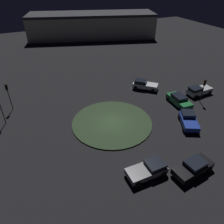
{
  "coord_description": "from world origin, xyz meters",
  "views": [
    {
      "loc": [
        9.79,
        20.89,
        17.25
      ],
      "look_at": [
        0.0,
        0.0,
        1.75
      ],
      "focal_mm": 34.23,
      "sensor_mm": 36.0,
      "label": 1
    }
  ],
  "objects_px": {
    "car_blue": "(189,120)",
    "car_grey": "(148,170)",
    "traffic_light_southeast_near": "(8,92)",
    "car_silver": "(199,90)",
    "traffic_light_west": "(204,86)",
    "car_white": "(144,85)",
    "store_building": "(92,25)",
    "car_black": "(193,167)",
    "traffic_light_southeast": "(0,104)",
    "car_green": "(179,100)"
  },
  "relations": [
    {
      "from": "traffic_light_west",
      "to": "store_building",
      "type": "distance_m",
      "value": 42.97
    },
    {
      "from": "car_blue",
      "to": "store_building",
      "type": "height_order",
      "value": "store_building"
    },
    {
      "from": "car_silver",
      "to": "traffic_light_southeast_near",
      "type": "xyz_separation_m",
      "value": [
        27.96,
        -8.18,
        2.12
      ]
    },
    {
      "from": "car_black",
      "to": "store_building",
      "type": "bearing_deg",
      "value": -105.75
    },
    {
      "from": "car_white",
      "to": "store_building",
      "type": "bearing_deg",
      "value": 127.8
    },
    {
      "from": "car_silver",
      "to": "store_building",
      "type": "height_order",
      "value": "store_building"
    },
    {
      "from": "traffic_light_west",
      "to": "car_silver",
      "type": "bearing_deg",
      "value": -123.22
    },
    {
      "from": "car_black",
      "to": "store_building",
      "type": "xyz_separation_m",
      "value": [
        -9.36,
        -53.14,
        2.66
      ]
    },
    {
      "from": "car_black",
      "to": "car_green",
      "type": "bearing_deg",
      "value": -129.52
    },
    {
      "from": "car_silver",
      "to": "traffic_light_southeast_near",
      "type": "height_order",
      "value": "traffic_light_southeast_near"
    },
    {
      "from": "car_green",
      "to": "traffic_light_southeast",
      "type": "height_order",
      "value": "traffic_light_southeast"
    },
    {
      "from": "traffic_light_southeast_near",
      "to": "store_building",
      "type": "relative_size",
      "value": 0.11
    },
    {
      "from": "car_green",
      "to": "car_blue",
      "type": "relative_size",
      "value": 1.06
    },
    {
      "from": "car_grey",
      "to": "traffic_light_southeast",
      "type": "relative_size",
      "value": 0.93
    },
    {
      "from": "car_green",
      "to": "car_white",
      "type": "bearing_deg",
      "value": -158.63
    },
    {
      "from": "traffic_light_southeast",
      "to": "store_building",
      "type": "relative_size",
      "value": 0.12
    },
    {
      "from": "traffic_light_southeast",
      "to": "traffic_light_southeast_near",
      "type": "relative_size",
      "value": 1.06
    },
    {
      "from": "traffic_light_southeast_near",
      "to": "car_blue",
      "type": "bearing_deg",
      "value": 4.36
    },
    {
      "from": "car_black",
      "to": "car_grey",
      "type": "height_order",
      "value": "car_black"
    },
    {
      "from": "car_blue",
      "to": "car_black",
      "type": "height_order",
      "value": "car_blue"
    },
    {
      "from": "car_white",
      "to": "store_building",
      "type": "relative_size",
      "value": 0.11
    },
    {
      "from": "car_blue",
      "to": "car_white",
      "type": "bearing_deg",
      "value": -152.54
    },
    {
      "from": "car_silver",
      "to": "traffic_light_west",
      "type": "height_order",
      "value": "traffic_light_west"
    },
    {
      "from": "car_green",
      "to": "car_black",
      "type": "relative_size",
      "value": 1.01
    },
    {
      "from": "car_grey",
      "to": "traffic_light_southeast",
      "type": "xyz_separation_m",
      "value": [
        12.5,
        -15.41,
        2.36
      ]
    },
    {
      "from": "store_building",
      "to": "car_blue",
      "type": "bearing_deg",
      "value": 102.94
    },
    {
      "from": "traffic_light_southeast",
      "to": "traffic_light_west",
      "type": "xyz_separation_m",
      "value": [
        -27.64,
        6.9,
        -0.37
      ]
    },
    {
      "from": "car_silver",
      "to": "car_grey",
      "type": "height_order",
      "value": "car_silver"
    },
    {
      "from": "car_white",
      "to": "car_blue",
      "type": "bearing_deg",
      "value": -46.63
    },
    {
      "from": "store_building",
      "to": "car_grey",
      "type": "bearing_deg",
      "value": 93.24
    },
    {
      "from": "car_black",
      "to": "car_blue",
      "type": "bearing_deg",
      "value": -134.44
    },
    {
      "from": "car_blue",
      "to": "traffic_light_southeast",
      "type": "bearing_deg",
      "value": -87.53
    },
    {
      "from": "car_black",
      "to": "traffic_light_southeast_near",
      "type": "bearing_deg",
      "value": -58.17
    },
    {
      "from": "car_grey",
      "to": "traffic_light_southeast",
      "type": "height_order",
      "value": "traffic_light_southeast"
    },
    {
      "from": "traffic_light_west",
      "to": "store_building",
      "type": "height_order",
      "value": "store_building"
    },
    {
      "from": "traffic_light_southeast",
      "to": "traffic_light_west",
      "type": "height_order",
      "value": "traffic_light_southeast"
    },
    {
      "from": "car_grey",
      "to": "traffic_light_southeast_near",
      "type": "relative_size",
      "value": 0.99
    },
    {
      "from": "car_blue",
      "to": "car_white",
      "type": "xyz_separation_m",
      "value": [
        -0.17,
        -11.17,
        0.06
      ]
    },
    {
      "from": "car_grey",
      "to": "store_building",
      "type": "distance_m",
      "value": 53.29
    },
    {
      "from": "car_grey",
      "to": "traffic_light_southeast_near",
      "type": "bearing_deg",
      "value": -58.0
    },
    {
      "from": "traffic_light_southeast",
      "to": "traffic_light_southeast_near",
      "type": "height_order",
      "value": "traffic_light_southeast"
    },
    {
      "from": "car_blue",
      "to": "car_grey",
      "type": "distance_m",
      "value": 10.58
    },
    {
      "from": "traffic_light_southeast_near",
      "to": "traffic_light_west",
      "type": "bearing_deg",
      "value": 17.12
    },
    {
      "from": "car_white",
      "to": "traffic_light_southeast",
      "type": "xyz_separation_m",
      "value": [
        22.1,
        0.53,
        2.26
      ]
    },
    {
      "from": "car_blue",
      "to": "car_grey",
      "type": "height_order",
      "value": "car_blue"
    },
    {
      "from": "car_green",
      "to": "car_silver",
      "type": "distance_m",
      "value": 5.05
    },
    {
      "from": "car_grey",
      "to": "traffic_light_southeast_near",
      "type": "xyz_separation_m",
      "value": [
        11.38,
        -18.62,
        2.19
      ]
    },
    {
      "from": "car_black",
      "to": "traffic_light_southeast",
      "type": "bearing_deg",
      "value": -51.35
    },
    {
      "from": "car_silver",
      "to": "traffic_light_west",
      "type": "relative_size",
      "value": 1.12
    },
    {
      "from": "car_silver",
      "to": "traffic_light_southeast_near",
      "type": "relative_size",
      "value": 1.03
    }
  ]
}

